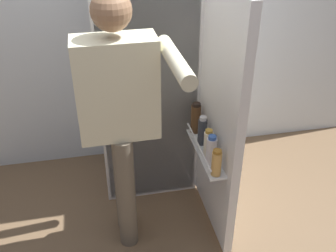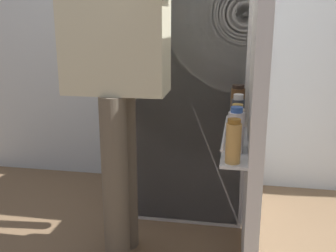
{
  "view_description": "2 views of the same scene",
  "coord_description": "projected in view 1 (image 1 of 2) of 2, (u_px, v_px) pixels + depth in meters",
  "views": [
    {
      "loc": [
        -0.35,
        -2.01,
        2.02
      ],
      "look_at": [
        0.06,
        -0.07,
        0.81
      ],
      "focal_mm": 40.76,
      "sensor_mm": 36.0,
      "label": 1
    },
    {
      "loc": [
        0.31,
        -1.81,
        1.16
      ],
      "look_at": [
        -0.0,
        -0.12,
        0.68
      ],
      "focal_mm": 43.21,
      "sensor_mm": 36.0,
      "label": 2
    }
  ],
  "objects": [
    {
      "name": "kitchen_wall",
      "position": [
        135.0,
        14.0,
        2.93
      ],
      "size": [
        4.4,
        0.1,
        2.47
      ],
      "primitive_type": "cube",
      "color": "silver",
      "rests_on": "ground_plane"
    },
    {
      "name": "person",
      "position": [
        120.0,
        108.0,
        2.16
      ],
      "size": [
        0.55,
        0.76,
        1.64
      ],
      "color": "#665B4C",
      "rests_on": "ground_plane"
    },
    {
      "name": "refrigerator",
      "position": [
        149.0,
        84.0,
        2.79
      ],
      "size": [
        0.75,
        1.32,
        1.67
      ],
      "color": "white",
      "rests_on": "ground_plane"
    },
    {
      "name": "ground_plane",
      "position": [
        159.0,
        216.0,
        2.8
      ],
      "size": [
        6.8,
        6.8,
        0.0
      ],
      "primitive_type": "plane",
      "color": "brown"
    }
  ]
}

